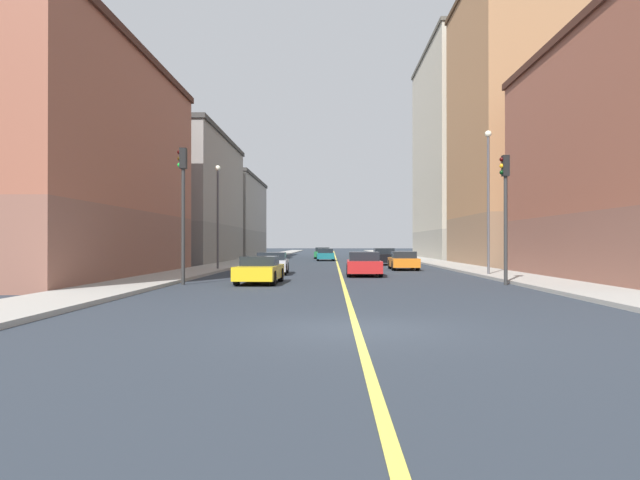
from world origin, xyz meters
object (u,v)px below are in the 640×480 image
object	(u,v)px
building_right_midblock	(178,199)
car_teal	(325,255)
building_right_corner	(57,163)
car_black	(384,257)
street_lamp_right_near	(218,206)
car_yellow	(260,270)
street_lamp_left_near	(488,188)
car_silver	(272,263)
traffic_light_left_near	(505,200)
building_left_mid	(521,126)
car_orange	(403,261)
traffic_light_right_near	(183,196)
building_left_far	(465,155)
car_red	(364,264)
building_right_distant	(223,217)
car_green	(323,253)

from	to	relation	value
building_right_midblock	car_teal	distance (m)	15.96
building_right_corner	car_black	size ratio (longest dim) A/B	5.26
building_right_corner	building_right_midblock	distance (m)	24.65
street_lamp_right_near	car_yellow	bearing A→B (deg)	-70.74
street_lamp_left_near	car_silver	distance (m)	12.98
traffic_light_left_near	car_teal	world-z (taller)	traffic_light_left_near
street_lamp_right_near	car_silver	size ratio (longest dim) A/B	1.52
building_left_mid	building_right_midblock	size ratio (longest dim) A/B	1.11
traffic_light_left_near	street_lamp_right_near	size ratio (longest dim) A/B	0.83
car_orange	building_right_corner	bearing A→B (deg)	-154.02
car_yellow	traffic_light_right_near	bearing A→B (deg)	-165.36
building_right_corner	traffic_light_right_near	xyz separation A→B (m)	(7.99, -5.21, -2.18)
car_silver	car_teal	bearing A→B (deg)	83.86
building_left_far	car_red	bearing A→B (deg)	-110.67
street_lamp_right_near	car_orange	size ratio (longest dim) A/B	1.60
building_right_midblock	building_right_distant	world-z (taller)	building_right_midblock
car_silver	car_black	distance (m)	16.81
building_left_mid	traffic_light_right_near	xyz separation A→B (m)	(-22.03, -23.04, -7.61)
building_right_distant	car_yellow	world-z (taller)	building_right_distant
car_green	building_right_distant	bearing A→B (deg)	146.32
building_left_far	car_silver	xyz separation A→B (m)	(-19.05, -34.42, -11.50)
car_yellow	car_teal	size ratio (longest dim) A/B	0.97
traffic_light_left_near	traffic_light_right_near	xyz separation A→B (m)	(-14.00, 0.00, 0.21)
building_left_far	car_black	distance (m)	25.28
traffic_light_left_near	car_teal	size ratio (longest dim) A/B	1.21
car_green	car_red	bearing A→B (deg)	-85.63
car_silver	car_teal	size ratio (longest dim) A/B	0.96
building_left_mid	car_red	world-z (taller)	building_left_mid
building_left_mid	car_red	size ratio (longest dim) A/B	5.57
building_right_midblock	traffic_light_left_near	world-z (taller)	building_right_midblock
building_right_corner	car_silver	bearing A→B (deg)	19.01
building_right_corner	car_green	world-z (taller)	building_right_corner
building_right_corner	car_red	bearing A→B (deg)	6.15
traffic_light_right_near	car_orange	bearing A→B (deg)	52.14
building_right_distant	street_lamp_left_near	world-z (taller)	building_right_distant
building_right_distant	street_lamp_right_near	size ratio (longest dim) A/B	3.26
traffic_light_right_near	car_red	world-z (taller)	traffic_light_right_near
building_right_midblock	building_right_distant	size ratio (longest dim) A/B	0.94
building_right_corner	building_right_midblock	bearing A→B (deg)	90.00
building_left_far	building_right_distant	distance (m)	32.24
car_teal	building_left_far	bearing A→B (deg)	25.41
building_right_midblock	building_right_corner	bearing A→B (deg)	-90.00
street_lamp_left_near	building_left_far	bearing A→B (deg)	79.23
building_left_mid	building_right_corner	distance (m)	35.34
building_right_distant	car_teal	size ratio (longest dim) A/B	4.78
building_left_far	car_orange	world-z (taller)	building_left_far
traffic_light_right_near	street_lamp_right_near	world-z (taller)	street_lamp_right_near
building_right_midblock	car_orange	bearing A→B (deg)	-38.11
building_right_corner	car_orange	size ratio (longest dim) A/B	5.02
street_lamp_left_near	car_black	bearing A→B (deg)	103.49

